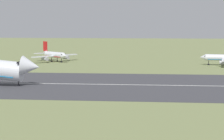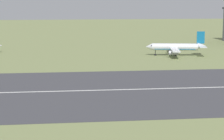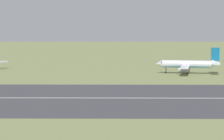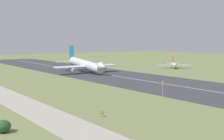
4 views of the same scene
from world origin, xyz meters
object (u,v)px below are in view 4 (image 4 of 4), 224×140
Objects in this scene: windsock_pole at (163,83)px; runway_sign at (102,113)px; airplane_landing at (86,65)px; shrub_clump at (2,126)px; airplane_parked_centre at (174,65)px.

windsock_pole is 4.73× the size of runway_sign.
airplane_landing is 118.37m from runway_sign.
shrub_clump is 61.12m from windsock_pole.
airplane_landing is 34.20× the size of runway_sign.
windsock_pole is (94.27, -23.11, 0.48)m from airplane_landing.
runway_sign is (1.17, 26.94, -0.34)m from shrub_clump.
windsock_pole is (83.52, -94.31, 2.88)m from airplane_parked_centre.
windsock_pole reaches higher than runway_sign.
airplane_parked_centre is 13.93× the size of runway_sign.
airplane_landing is 7.24× the size of windsock_pole.
shrub_clump is at bearing -82.01° from windsock_pole.
airplane_parked_centre is at bearing 120.74° from shrub_clump.
airplane_landing is at bearing -98.59° from airplane_parked_centre.
airplane_landing reaches higher than windsock_pole.
windsock_pole reaches higher than shrub_clump.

